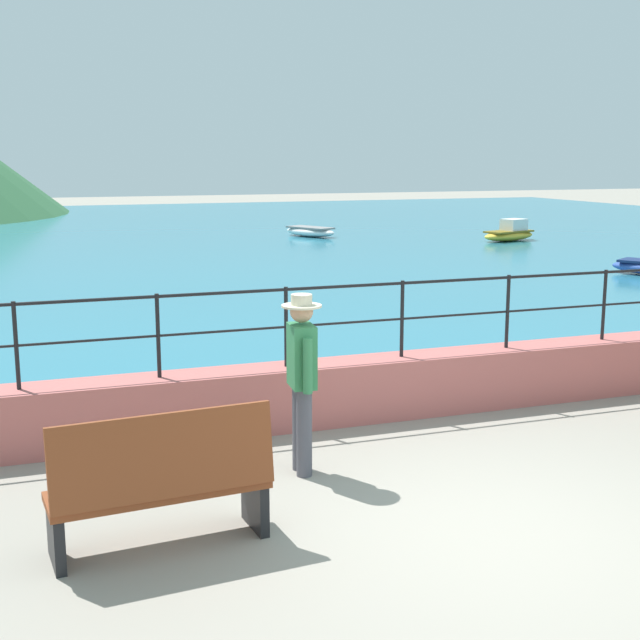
{
  "coord_description": "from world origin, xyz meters",
  "views": [
    {
      "loc": [
        -3.49,
        -5.69,
        3.02
      ],
      "look_at": [
        -0.13,
        3.7,
        1.1
      ],
      "focal_mm": 48.1,
      "sensor_mm": 36.0,
      "label": 1
    }
  ],
  "objects": [
    {
      "name": "ground_plane",
      "position": [
        0.0,
        0.0,
        0.0
      ],
      "size": [
        120.0,
        120.0,
        0.0
      ],
      "primitive_type": "plane",
      "color": "gray"
    },
    {
      "name": "promenade_wall",
      "position": [
        0.0,
        3.2,
        0.35
      ],
      "size": [
        20.0,
        0.56,
        0.7
      ],
      "primitive_type": "cube",
      "color": "#BC605B",
      "rests_on": "ground"
    },
    {
      "name": "railing",
      "position": [
        -0.0,
        3.2,
        1.31
      ],
      "size": [
        18.44,
        0.04,
        0.9
      ],
      "color": "black",
      "rests_on": "promenade_wall"
    },
    {
      "name": "lake_water",
      "position": [
        0.0,
        25.84,
        0.03
      ],
      "size": [
        64.0,
        44.32,
        0.06
      ],
      "primitive_type": "cube",
      "color": "teal",
      "rests_on": "ground"
    },
    {
      "name": "bench_main",
      "position": [
        -2.54,
        0.56,
        0.56
      ],
      "size": [
        1.74,
        0.69,
        1.13
      ],
      "color": "brown",
      "rests_on": "ground"
    },
    {
      "name": "person_walking",
      "position": [
        -1.0,
        1.78,
        0.98
      ],
      "size": [
        0.38,
        0.57,
        1.75
      ],
      "color": "#4C4C56",
      "rests_on": "ground"
    },
    {
      "name": "boat_0",
      "position": [
        6.89,
        24.38,
        0.26
      ],
      "size": [
        1.82,
        2.46,
        0.36
      ],
      "color": "white",
      "rests_on": "lake_water"
    },
    {
      "name": "boat_3",
      "position": [
        12.99,
        20.5,
        0.33
      ],
      "size": [
        2.46,
        1.55,
        0.76
      ],
      "color": "gold",
      "rests_on": "lake_water"
    }
  ]
}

